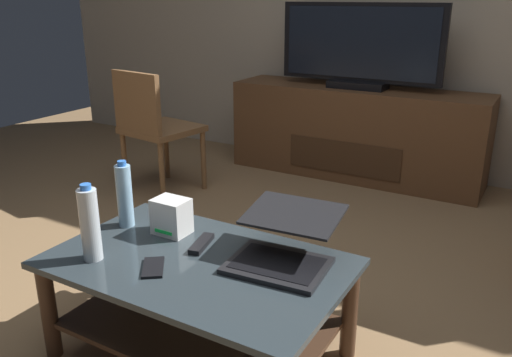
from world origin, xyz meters
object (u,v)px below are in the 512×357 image
object	(u,v)px
television	(360,48)
router_box	(171,216)
tv_remote	(202,244)
water_bottle_near	(125,195)
cell_phone	(153,267)
water_bottle_far	(90,224)
laptop	(284,244)
coffee_table	(198,291)
media_cabinet	(355,133)
side_chair	(153,125)

from	to	relation	value
television	router_box	xyz separation A→B (m)	(0.02, -2.14, -0.47)
router_box	tv_remote	bearing A→B (deg)	-12.51
water_bottle_near	cell_phone	distance (m)	0.42
television	water_bottle_far	bearing A→B (deg)	-92.16
laptop	water_bottle_near	world-z (taller)	water_bottle_near
water_bottle_far	television	bearing A→B (deg)	87.84
coffee_table	router_box	distance (m)	0.33
water_bottle_far	media_cabinet	bearing A→B (deg)	87.86
laptop	water_bottle_far	distance (m)	0.69
router_box	water_bottle_near	bearing A→B (deg)	-170.53
television	cell_phone	world-z (taller)	television
television	tv_remote	distance (m)	2.25
laptop	router_box	bearing A→B (deg)	-178.01
coffee_table	router_box	bearing A→B (deg)	148.15
television	router_box	distance (m)	2.20
side_chair	router_box	distance (m)	1.54
media_cabinet	laptop	distance (m)	2.21
laptop	side_chair	bearing A→B (deg)	144.36
router_box	water_bottle_near	xyz separation A→B (m)	(-0.21, -0.03, 0.06)
router_box	water_bottle_far	size ratio (longest dim) A/B	0.50
side_chair	laptop	world-z (taller)	side_chair
laptop	water_bottle_far	xyz separation A→B (m)	(-0.60, -0.33, 0.07)
water_bottle_near	cell_phone	xyz separation A→B (m)	(0.33, -0.23, -0.13)
water_bottle_near	laptop	bearing A→B (deg)	4.24
water_bottle_far	water_bottle_near	bearing A→B (deg)	109.78
water_bottle_near	cell_phone	world-z (taller)	water_bottle_near
television	router_box	world-z (taller)	television
coffee_table	cell_phone	bearing A→B (deg)	-127.37
television	water_bottle_near	distance (m)	2.23
media_cabinet	tv_remote	bearing A→B (deg)	-85.20
television	side_chair	distance (m)	1.53
coffee_table	laptop	size ratio (longest dim) A/B	2.48
television	water_bottle_near	xyz separation A→B (m)	(-0.19, -2.18, -0.41)
side_chair	water_bottle_near	size ratio (longest dim) A/B	3.04
coffee_table	laptop	bearing A→B (deg)	29.93
coffee_table	side_chair	size ratio (longest dim) A/B	1.26
water_bottle_far	tv_remote	xyz separation A→B (m)	(0.28, 0.28, -0.13)
media_cabinet	water_bottle_far	distance (m)	2.49
television	coffee_table	bearing A→B (deg)	-84.07
media_cabinet	television	bearing A→B (deg)	-90.00
side_chair	water_bottle_far	distance (m)	1.72
side_chair	water_bottle_near	distance (m)	1.43
television	media_cabinet	bearing A→B (deg)	90.00
water_bottle_far	tv_remote	distance (m)	0.41
media_cabinet	router_box	distance (m)	2.17
television	side_chair	bearing A→B (deg)	-135.38
media_cabinet	laptop	xyz separation A→B (m)	(0.51, -2.15, 0.13)
television	tv_remote	xyz separation A→B (m)	(0.18, -2.18, -0.53)
coffee_table	water_bottle_far	world-z (taller)	water_bottle_far
coffee_table	laptop	world-z (taller)	laptop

